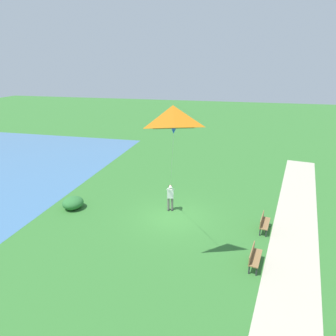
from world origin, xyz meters
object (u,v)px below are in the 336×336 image
object	(u,v)px
park_bench_near_walkway	(264,222)
park_bench_far_walkway	(254,256)
person_kite_flyer	(170,195)
flying_kite	(173,119)
lakeside_shrub	(73,203)

from	to	relation	value
park_bench_near_walkway	park_bench_far_walkway	xyz separation A→B (m)	(0.60, 3.45, 0.00)
park_bench_far_walkway	park_bench_near_walkway	bearing A→B (deg)	-99.86
person_kite_flyer	park_bench_near_walkway	distance (m)	5.82
person_kite_flyer	flying_kite	size ratio (longest dim) A/B	0.33
person_kite_flyer	lakeside_shrub	distance (m)	6.36
person_kite_flyer	lakeside_shrub	xyz separation A→B (m)	(6.21, 1.23, -0.66)
park_bench_far_walkway	lakeside_shrub	xyz separation A→B (m)	(11.29, -3.38, -0.13)
park_bench_near_walkway	park_bench_far_walkway	bearing A→B (deg)	80.14
park_bench_near_walkway	person_kite_flyer	bearing A→B (deg)	-11.51
person_kite_flyer	park_bench_far_walkway	bearing A→B (deg)	137.82
park_bench_near_walkway	lakeside_shrub	distance (m)	11.89
flying_kite	park_bench_near_walkway	world-z (taller)	flying_kite
park_bench_far_walkway	lakeside_shrub	size ratio (longest dim) A/B	1.09
park_bench_near_walkway	lakeside_shrub	world-z (taller)	park_bench_near_walkway
flying_kite	park_bench_far_walkway	bearing A→B (deg)	-169.98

